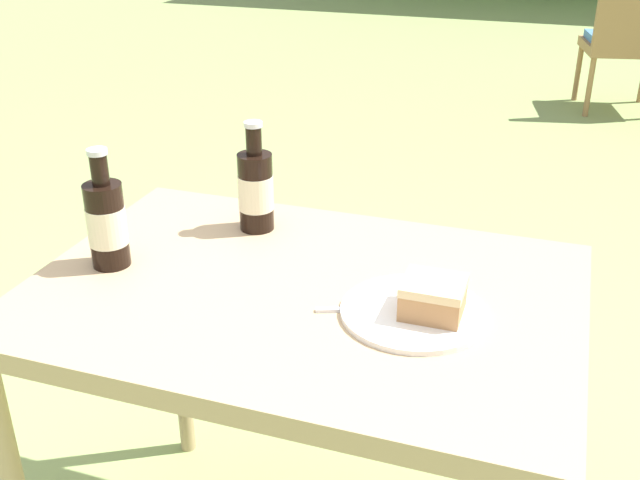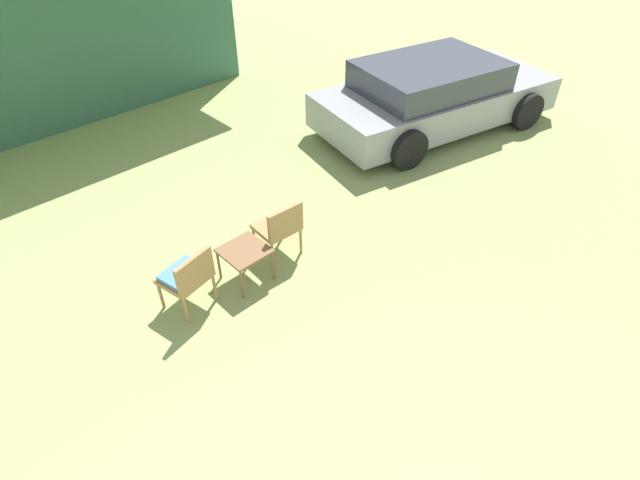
{
  "view_description": "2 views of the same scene",
  "coord_description": "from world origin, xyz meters",
  "views": [
    {
      "loc": [
        0.41,
        -1.1,
        1.42
      ],
      "look_at": [
        0.0,
        0.1,
        0.8
      ],
      "focal_mm": 42.0,
      "sensor_mm": 36.0,
      "label": 1
    },
    {
      "loc": [
        -0.96,
        0.32,
        4.22
      ],
      "look_at": [
        1.83,
        3.24,
        0.9
      ],
      "focal_mm": 28.0,
      "sensor_mm": 36.0,
      "label": 2
    }
  ],
  "objects": [
    {
      "name": "parked_car",
      "position": [
        6.34,
        5.05,
        0.6
      ],
      "size": [
        4.64,
        2.76,
        1.21
      ],
      "rotation": [
        0.0,
        0.0,
        -0.22
      ],
      "color": "gray",
      "rests_on": "ground_plane"
    },
    {
      "name": "wicker_chair_cushioned",
      "position": [
        0.72,
        4.18,
        0.47
      ],
      "size": [
        0.58,
        0.55,
        0.79
      ],
      "rotation": [
        0.0,
        0.0,
        3.35
      ],
      "color": "#9E7547",
      "rests_on": "ground_plane"
    },
    {
      "name": "wicker_chair_plain",
      "position": [
        2.02,
        4.16,
        0.47
      ],
      "size": [
        0.52,
        0.48,
        0.79
      ],
      "rotation": [
        0.0,
        0.0,
        3.08
      ],
      "color": "#9E7547",
      "rests_on": "ground_plane"
    },
    {
      "name": "garden_side_table",
      "position": [
        1.44,
        4.12,
        0.4
      ],
      "size": [
        0.51,
        0.51,
        0.46
      ],
      "color": "brown",
      "rests_on": "ground_plane"
    }
  ]
}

